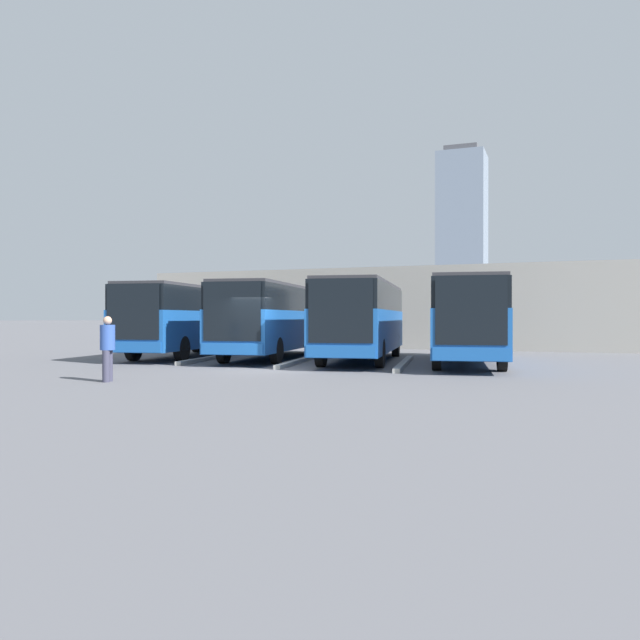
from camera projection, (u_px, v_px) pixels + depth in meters
ground_plane at (263, 369)px, 21.55m from camera, size 600.00×600.00×0.00m
bus_0 at (467, 318)px, 23.98m from camera, size 4.05×10.83×3.18m
curb_divider_0 at (404, 363)px, 23.27m from camera, size 1.34×7.00×0.15m
bus_1 at (363, 318)px, 25.43m from camera, size 4.05×10.83×3.18m
curb_divider_1 at (301, 361)px, 24.71m from camera, size 1.34×7.00×0.15m
bus_2 at (273, 318)px, 27.18m from camera, size 4.05×10.83×3.18m
curb_divider_2 at (213, 358)px, 26.46m from camera, size 1.34×7.00×0.15m
bus_3 at (190, 318)px, 28.57m from camera, size 4.05×10.83×3.18m
pedestrian at (108, 347)px, 17.26m from camera, size 0.51×0.51×1.82m
station_building at (401, 309)px, 40.67m from camera, size 30.12×13.78×4.68m
office_tower at (462, 237)px, 237.47m from camera, size 17.58×17.58×66.44m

